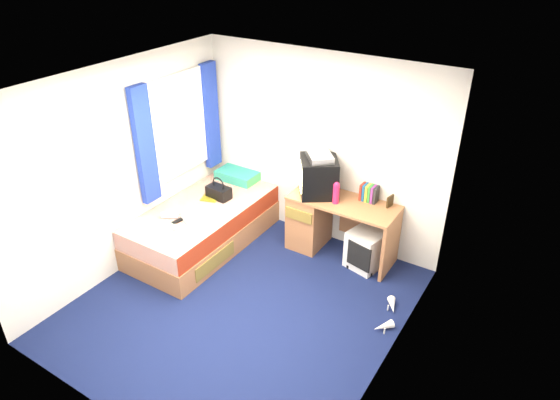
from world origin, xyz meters
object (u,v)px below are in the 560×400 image
Objects in this scene: picture_frame at (390,201)px; aerosol_can at (334,191)px; bed at (204,226)px; pillow at (238,175)px; magazine at (212,196)px; handbag at (219,192)px; colour_swatch_fan at (174,226)px; towel at (196,217)px; desk at (322,219)px; storage_cube at (366,249)px; remote_control at (178,221)px; vcr at (320,156)px; water_bottle at (170,216)px; crt_tv at (318,176)px; white_heels at (388,316)px; pink_water_bottle at (336,194)px.

aerosol_can is at bearing -153.75° from picture_frame.
bed is 3.56× the size of pillow.
handbag is at bearing 18.25° from magazine.
magazine is at bearing 95.59° from colour_swatch_fan.
aerosol_can is at bearing 27.34° from bed.
bed is 0.46m from towel.
desk is 2.78× the size of storage_cube.
towel is 0.60m from magazine.
aerosol_can reaches higher than desk.
vcr is at bearing 52.58° from remote_control.
picture_frame reaches higher than bed.
water_bottle is (-1.37, -1.15, -0.67)m from vcr.
aerosol_can is at bearing 55.87° from crt_tv.
pillow is at bearing 102.45° from remote_control.
pillow reaches higher than magazine.
handbag is at bearing -104.21° from crt_tv.
magazine is at bearing 103.72° from bed.
remote_control is (0.06, -1.27, -0.05)m from pillow.
crt_tv reaches higher than white_heels.
pink_water_bottle is at bearing 28.58° from vcr.
pillow is at bearing 86.81° from water_bottle.
storage_cube is at bearing 2.53° from pink_water_bottle.
magazine is (-1.37, -0.47, 0.14)m from desk.
pink_water_bottle is (0.29, -0.10, -0.37)m from vcr.
aerosol_can is 1.57m from white_heels.
pink_water_bottle reaches higher than storage_cube.
remote_control is at bearing -135.49° from picture_frame.
storage_cube is at bearing -5.68° from pillow.
desk is at bearing 23.45° from handbag.
handbag is at bearing -167.08° from pink_water_bottle.
white_heels is at bearing -19.55° from pillow.
storage_cube is 1.67× the size of magazine.
desk is 1.50m from white_heels.
colour_swatch_fan is at bearing -121.24° from towel.
pink_water_bottle is at bearing 37.05° from crt_tv.
pillow is 2.16m from picture_frame.
white_heels is (1.30, -0.80, -0.94)m from crt_tv.
aerosol_can is (-0.64, -0.16, 0.02)m from picture_frame.
picture_frame is 0.50× the size of magazine.
picture_frame is at bearing 1.07° from pillow.
water_bottle reaches higher than white_heels.
water_bottle is at bearing -99.73° from handbag.
pink_water_bottle is 1.65m from magazine.
towel is 1.89× the size of remote_control.
picture_frame reaches higher than handbag.
storage_cube is 2.27m from colour_swatch_fan.
pillow is 2.01× the size of magazine.
vcr is at bearing 39.94° from water_bottle.
pink_water_bottle is at bearing -24.70° from desk.
towel reaches higher than white_heels.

